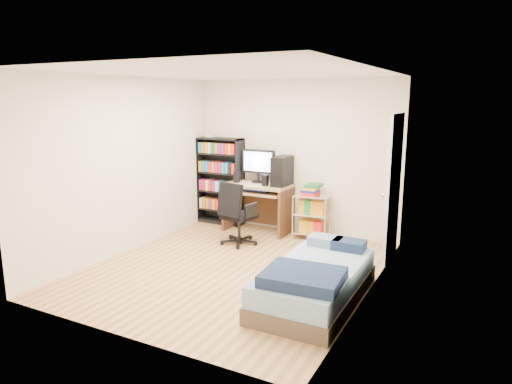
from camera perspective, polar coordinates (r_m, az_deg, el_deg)
The scene contains 7 objects.
room at distance 5.76m, azimuth -2.85°, elevation 2.20°, with size 3.58×4.08×2.58m.
media_shelf at distance 8.07m, azimuth -4.55°, elevation 1.54°, with size 0.86×0.29×1.58m.
computer_desk at distance 7.54m, azimuth 1.18°, elevation 0.47°, with size 1.08×0.62×1.36m.
office_chair at distance 6.95m, azimuth -2.35°, elevation -4.09°, with size 0.68×0.68×0.97m.
wire_cart at distance 7.24m, azimuth 6.99°, elevation -1.42°, with size 0.58×0.44×0.87m.
bed at distance 5.13m, azimuth 7.42°, elevation -11.00°, with size 0.90×1.81×0.52m.
door at distance 6.47m, azimuth 16.77°, elevation 0.51°, with size 0.12×0.80×2.00m.
Camera 1 is at (2.86, -4.90, 2.19)m, focal length 32.00 mm.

